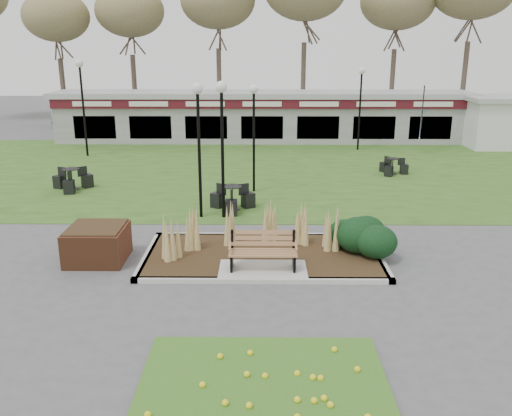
{
  "coord_description": "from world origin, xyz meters",
  "views": [
    {
      "loc": [
        -0.05,
        -12.44,
        5.52
      ],
      "look_at": [
        -0.19,
        2.0,
        1.17
      ],
      "focal_mm": 38.0,
      "sensor_mm": 36.0,
      "label": 1
    }
  ],
  "objects_px": {
    "lamp_post_near_left": "(198,121)",
    "bistro_set_b": "(72,183)",
    "lamp_post_mid_left": "(254,115)",
    "lamp_post_far_right": "(361,90)",
    "park_bench": "(263,250)",
    "lamp_post_near_right": "(222,120)",
    "lamp_post_far_left": "(81,86)",
    "brick_planter": "(97,243)",
    "bistro_set_a": "(232,202)",
    "bistro_set_c": "(392,169)",
    "car_silver": "(80,117)",
    "food_pavilion": "(262,116)",
    "patio_umbrella": "(421,125)",
    "service_hut": "(504,121)",
    "car_black": "(123,113)"
  },
  "relations": [
    {
      "from": "bistro_set_b",
      "to": "lamp_post_mid_left",
      "type": "bearing_deg",
      "value": -1.45
    },
    {
      "from": "lamp_post_mid_left",
      "to": "lamp_post_far_right",
      "type": "relative_size",
      "value": 0.93
    },
    {
      "from": "lamp_post_far_left",
      "to": "lamp_post_mid_left",
      "type": "bearing_deg",
      "value": -38.89
    },
    {
      "from": "lamp_post_far_right",
      "to": "car_black",
      "type": "relative_size",
      "value": 0.93
    },
    {
      "from": "brick_planter",
      "to": "bistro_set_a",
      "type": "height_order",
      "value": "brick_planter"
    },
    {
      "from": "food_pavilion",
      "to": "bistro_set_a",
      "type": "relative_size",
      "value": 15.29
    },
    {
      "from": "brick_planter",
      "to": "car_black",
      "type": "bearing_deg",
      "value": 102.37
    },
    {
      "from": "lamp_post_near_left",
      "to": "bistro_set_a",
      "type": "distance_m",
      "value": 3.18
    },
    {
      "from": "bistro_set_a",
      "to": "bistro_set_b",
      "type": "relative_size",
      "value": 1.02
    },
    {
      "from": "park_bench",
      "to": "lamp_post_near_right",
      "type": "bearing_deg",
      "value": 106.04
    },
    {
      "from": "food_pavilion",
      "to": "bistro_set_b",
      "type": "bearing_deg",
      "value": -122.88
    },
    {
      "from": "lamp_post_far_right",
      "to": "lamp_post_far_left",
      "type": "distance_m",
      "value": 14.44
    },
    {
      "from": "lamp_post_near_left",
      "to": "bistro_set_b",
      "type": "bearing_deg",
      "value": 147.48
    },
    {
      "from": "service_hut",
      "to": "lamp_post_far_right",
      "type": "relative_size",
      "value": 1.0
    },
    {
      "from": "car_silver",
      "to": "car_black",
      "type": "xyz_separation_m",
      "value": [
        2.88,
        0.84,
        0.14
      ]
    },
    {
      "from": "food_pavilion",
      "to": "lamp_post_far_left",
      "type": "height_order",
      "value": "lamp_post_far_left"
    },
    {
      "from": "park_bench",
      "to": "lamp_post_far_left",
      "type": "height_order",
      "value": "lamp_post_far_left"
    },
    {
      "from": "park_bench",
      "to": "patio_umbrella",
      "type": "bearing_deg",
      "value": 61.75
    },
    {
      "from": "service_hut",
      "to": "bistro_set_b",
      "type": "bearing_deg",
      "value": -155.24
    },
    {
      "from": "food_pavilion",
      "to": "lamp_post_far_right",
      "type": "xyz_separation_m",
      "value": [
        5.26,
        -2.96,
        1.74
      ]
    },
    {
      "from": "car_silver",
      "to": "park_bench",
      "type": "bearing_deg",
      "value": -160.42
    },
    {
      "from": "service_hut",
      "to": "car_black",
      "type": "xyz_separation_m",
      "value": [
        -23.6,
        9.0,
        -0.67
      ]
    },
    {
      "from": "brick_planter",
      "to": "patio_umbrella",
      "type": "distance_m",
      "value": 19.18
    },
    {
      "from": "lamp_post_far_left",
      "to": "bistro_set_c",
      "type": "xyz_separation_m",
      "value": [
        14.85,
        -4.02,
        -3.29
      ]
    },
    {
      "from": "bistro_set_c",
      "to": "brick_planter",
      "type": "bearing_deg",
      "value": -135.15
    },
    {
      "from": "lamp_post_mid_left",
      "to": "bistro_set_b",
      "type": "height_order",
      "value": "lamp_post_mid_left"
    },
    {
      "from": "bistro_set_b",
      "to": "car_silver",
      "type": "distance_m",
      "value": 18.68
    },
    {
      "from": "service_hut",
      "to": "patio_umbrella",
      "type": "height_order",
      "value": "service_hut"
    },
    {
      "from": "bistro_set_c",
      "to": "lamp_post_mid_left",
      "type": "bearing_deg",
      "value": -153.71
    },
    {
      "from": "lamp_post_far_right",
      "to": "car_silver",
      "type": "distance_m",
      "value": 20.57
    },
    {
      "from": "lamp_post_near_left",
      "to": "car_silver",
      "type": "distance_m",
      "value": 24.14
    },
    {
      "from": "car_black",
      "to": "food_pavilion",
      "type": "bearing_deg",
      "value": -115.81
    },
    {
      "from": "bistro_set_b",
      "to": "bistro_set_c",
      "type": "distance_m",
      "value": 13.63
    },
    {
      "from": "car_black",
      "to": "car_silver",
      "type": "bearing_deg",
      "value": 115.31
    },
    {
      "from": "lamp_post_near_right",
      "to": "bistro_set_c",
      "type": "relative_size",
      "value": 3.35
    },
    {
      "from": "food_pavilion",
      "to": "service_hut",
      "type": "xyz_separation_m",
      "value": [
        13.5,
        -1.96,
        -0.03
      ]
    },
    {
      "from": "service_hut",
      "to": "bistro_set_b",
      "type": "xyz_separation_m",
      "value": [
        -21.04,
        -9.7,
        -1.15
      ]
    },
    {
      "from": "lamp_post_near_right",
      "to": "bistro_set_b",
      "type": "relative_size",
      "value": 2.82
    },
    {
      "from": "lamp_post_near_right",
      "to": "lamp_post_far_right",
      "type": "bearing_deg",
      "value": 61.83
    },
    {
      "from": "lamp_post_near_left",
      "to": "lamp_post_near_right",
      "type": "bearing_deg",
      "value": -2.64
    },
    {
      "from": "lamp_post_mid_left",
      "to": "car_black",
      "type": "distance_m",
      "value": 21.38
    },
    {
      "from": "park_bench",
      "to": "bistro_set_c",
      "type": "height_order",
      "value": "park_bench"
    },
    {
      "from": "lamp_post_far_right",
      "to": "lamp_post_far_left",
      "type": "xyz_separation_m",
      "value": [
        -14.32,
        -1.84,
        0.32
      ]
    },
    {
      "from": "service_hut",
      "to": "lamp_post_far_left",
      "type": "xyz_separation_m",
      "value": [
        -22.56,
        -2.84,
        2.09
      ]
    },
    {
      "from": "car_silver",
      "to": "food_pavilion",
      "type": "bearing_deg",
      "value": -122.54
    },
    {
      "from": "park_bench",
      "to": "patio_umbrella",
      "type": "xyz_separation_m",
      "value": [
        8.17,
        15.2,
        0.98
      ]
    },
    {
      "from": "lamp_post_near_right",
      "to": "car_silver",
      "type": "bearing_deg",
      "value": 118.64
    },
    {
      "from": "bistro_set_c",
      "to": "park_bench",
      "type": "bearing_deg",
      "value": -118.0
    },
    {
      "from": "park_bench",
      "to": "bistro_set_a",
      "type": "bearing_deg",
      "value": 101.08
    },
    {
      "from": "lamp_post_near_right",
      "to": "car_black",
      "type": "xyz_separation_m",
      "value": [
        -8.8,
        22.24,
        -2.47
      ]
    }
  ]
}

